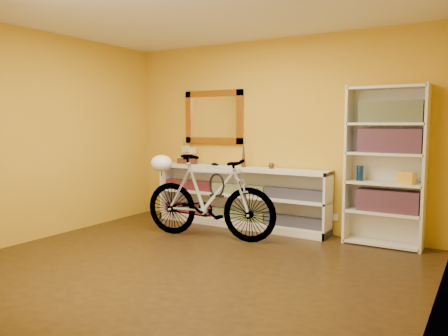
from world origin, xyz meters
The scene contains 24 objects.
floor centered at (0.00, 0.00, -0.01)m, with size 4.50×4.00×0.01m, color black.
ceiling centered at (0.00, 0.00, 2.60)m, with size 4.50×4.00×0.01m, color silver.
back_wall centered at (0.00, 2.00, 1.30)m, with size 4.50×0.01×2.60m, color gold.
left_wall centered at (-2.25, 0.00, 1.30)m, with size 0.01×4.00×2.60m, color gold.
right_wall centered at (2.25, 0.00, 1.30)m, with size 0.01×4.00×2.60m, color gold.
gilt_mirror centered at (-0.95, 1.97, 1.55)m, with size 0.98×0.06×0.78m, color #8F571A.
wall_socket centered at (0.90, 1.99, 0.25)m, with size 0.09×0.01×0.09m, color silver.
console_unit centered at (-0.42, 1.81, 0.42)m, with size 2.60×0.35×0.85m, color silver, non-canonical shape.
cd_row_lower centered at (-0.42, 1.79, 0.17)m, with size 2.50×0.13×0.14m, color black.
cd_row_upper centered at (-0.42, 1.79, 0.54)m, with size 2.50×0.13×0.14m, color navy.
model_ship centered at (-1.33, 1.81, 1.03)m, with size 0.31×0.12×0.37m, color #421D12, non-canonical shape.
toy_car centered at (-0.83, 1.81, 0.85)m, with size 0.00×0.00×0.00m, color black.
bronze_ornament centered at (-0.36, 1.81, 1.04)m, with size 0.07×0.07×0.38m, color #4F301B.
decorative_orb centered at (0.07, 1.81, 0.89)m, with size 0.08×0.08×0.08m, color #4F301B.
bookcase centered at (1.53, 1.84, 0.95)m, with size 0.90×0.30×1.90m, color silver, non-canonical shape.
book_row_a centered at (1.58, 1.84, 0.55)m, with size 0.70×0.22×0.26m, color maroon.
book_row_b centered at (1.58, 1.84, 1.25)m, with size 0.70×0.22×0.28m, color maroon.
book_row_c centered at (1.58, 1.84, 1.59)m, with size 0.70×0.22×0.25m, color #1B545E.
travel_mug centered at (1.24, 1.82, 0.86)m, with size 0.08×0.08×0.18m, color navy.
red_tin centered at (1.33, 1.87, 1.56)m, with size 0.15×0.15×0.19m, color maroon.
yellow_bag centered at (1.78, 1.80, 0.84)m, with size 0.18×0.12×0.14m, color gold.
bicycle centered at (-0.43, 1.05, 0.53)m, with size 1.80×0.47×1.06m, color silver.
helmet centered at (-1.11, 0.95, 0.93)m, with size 0.29×0.28×0.22m, color white.
u_lock centered at (-0.33, 1.06, 0.69)m, with size 0.22×0.22×0.02m, color black.
Camera 1 is at (2.58, -3.56, 1.45)m, focal length 35.34 mm.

